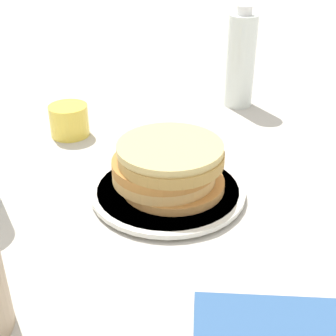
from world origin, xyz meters
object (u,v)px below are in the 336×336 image
(plate, at_px, (168,191))
(pancake_stack, at_px, (168,166))
(water_bottle_mid, at_px, (241,61))
(juice_glass, at_px, (69,120))

(plate, distance_m, pancake_stack, 0.04)
(water_bottle_mid, bearing_deg, pancake_stack, 67.98)
(plate, xyz_separation_m, juice_glass, (0.19, -0.21, 0.02))
(pancake_stack, bearing_deg, juice_glass, -47.23)
(plate, distance_m, juice_glass, 0.28)
(pancake_stack, xyz_separation_m, juice_glass, (0.19, -0.21, -0.02))
(juice_glass, height_order, water_bottle_mid, water_bottle_mid)
(plate, height_order, juice_glass, juice_glass)
(pancake_stack, bearing_deg, water_bottle_mid, -112.02)
(pancake_stack, xyz_separation_m, water_bottle_mid, (-0.15, -0.37, 0.05))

